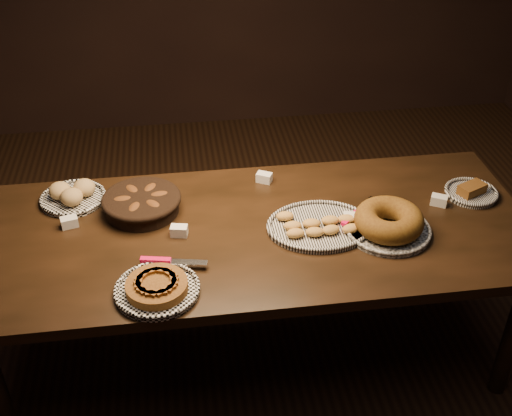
{
  "coord_description": "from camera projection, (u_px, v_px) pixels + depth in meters",
  "views": [
    {
      "loc": [
        -0.29,
        -2.18,
        2.38
      ],
      "look_at": [
        0.02,
        0.05,
        0.82
      ],
      "focal_mm": 45.0,
      "sensor_mm": 36.0,
      "label": 1
    }
  ],
  "objects": [
    {
      "name": "croissant_basket",
      "position": [
        142.0,
        202.0,
        2.81
      ],
      "size": [
        0.36,
        0.36,
        0.09
      ],
      "rotation": [
        0.0,
        0.0,
        0.15
      ],
      "color": "black",
      "rests_on": "buffet_table"
    },
    {
      "name": "bread_roll_plate",
      "position": [
        73.0,
        195.0,
        2.88
      ],
      "size": [
        0.29,
        0.29,
        0.09
      ],
      "rotation": [
        0.0,
        0.0,
        -0.0
      ],
      "color": "white",
      "rests_on": "buffet_table"
    },
    {
      "name": "tent_cards",
      "position": [
        263.0,
        209.0,
        2.81
      ],
      "size": [
        1.7,
        0.45,
        0.04
      ],
      "color": "white",
      "rests_on": "buffet_table"
    },
    {
      "name": "madeleine_platter",
      "position": [
        319.0,
        226.0,
        2.72
      ],
      "size": [
        0.45,
        0.36,
        0.05
      ],
      "rotation": [
        0.0,
        0.0,
        0.28
      ],
      "color": "black",
      "rests_on": "buffet_table"
    },
    {
      "name": "apple_tart_plate",
      "position": [
        157.0,
        288.0,
        2.39
      ],
      "size": [
        0.36,
        0.34,
        0.06
      ],
      "rotation": [
        0.0,
        0.0,
        -0.43
      ],
      "color": "white",
      "rests_on": "buffet_table"
    },
    {
      "name": "ground",
      "position": [
        254.0,
        351.0,
        3.16
      ],
      "size": [
        5.0,
        5.0,
        0.0
      ],
      "primitive_type": "plane",
      "color": "black",
      "rests_on": "ground"
    },
    {
      "name": "loaf_plate",
      "position": [
        471.0,
        192.0,
        2.93
      ],
      "size": [
        0.24,
        0.24,
        0.06
      ],
      "rotation": [
        0.0,
        0.0,
        0.43
      ],
      "color": "black",
      "rests_on": "buffet_table"
    },
    {
      "name": "buffet_table",
      "position": [
        254.0,
        242.0,
        2.77
      ],
      "size": [
        2.4,
        1.0,
        0.75
      ],
      "color": "black",
      "rests_on": "ground"
    },
    {
      "name": "bundt_cake_plate",
      "position": [
        388.0,
        223.0,
        2.68
      ],
      "size": [
        0.38,
        0.42,
        0.11
      ],
      "rotation": [
        0.0,
        0.0,
        -0.31
      ],
      "color": "black",
      "rests_on": "buffet_table"
    }
  ]
}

